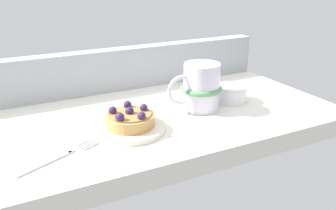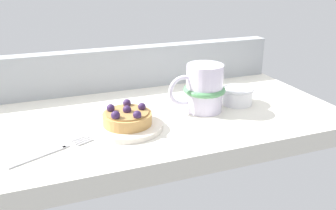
{
  "view_description": "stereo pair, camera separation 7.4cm",
  "coord_description": "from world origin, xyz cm",
  "px_view_note": "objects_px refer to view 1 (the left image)",
  "views": [
    {
      "loc": [
        -28.16,
        -65.87,
        30.03
      ],
      "look_at": [
        2.99,
        -4.34,
        3.11
      ],
      "focal_mm": 38.26,
      "sensor_mm": 36.0,
      "label": 1
    },
    {
      "loc": [
        -21.39,
        -68.85,
        30.03
      ],
      "look_at": [
        2.99,
        -4.34,
        3.11
      ],
      "focal_mm": 38.26,
      "sensor_mm": 36.0,
      "label": 2
    }
  ],
  "objects_px": {
    "dessert_fork": "(60,156)",
    "sugar_bowl": "(231,93)",
    "coffee_mug": "(201,87)",
    "dessert_plate": "(130,128)",
    "raspberry_tart": "(130,119)"
  },
  "relations": [
    {
      "from": "raspberry_tart",
      "to": "dessert_fork",
      "type": "xyz_separation_m",
      "value": [
        -0.14,
        -0.05,
        -0.02
      ]
    },
    {
      "from": "dessert_plate",
      "to": "sugar_bowl",
      "type": "height_order",
      "value": "sugar_bowl"
    },
    {
      "from": "dessert_plate",
      "to": "raspberry_tart",
      "type": "relative_size",
      "value": 1.44
    },
    {
      "from": "dessert_fork",
      "to": "sugar_bowl",
      "type": "height_order",
      "value": "sugar_bowl"
    },
    {
      "from": "dessert_plate",
      "to": "dessert_fork",
      "type": "relative_size",
      "value": 0.93
    },
    {
      "from": "dessert_plate",
      "to": "sugar_bowl",
      "type": "distance_m",
      "value": 0.28
    },
    {
      "from": "dessert_plate",
      "to": "dessert_fork",
      "type": "height_order",
      "value": "dessert_plate"
    },
    {
      "from": "dessert_fork",
      "to": "dessert_plate",
      "type": "bearing_deg",
      "value": 18.09
    },
    {
      "from": "coffee_mug",
      "to": "sugar_bowl",
      "type": "relative_size",
      "value": 1.72
    },
    {
      "from": "raspberry_tart",
      "to": "sugar_bowl",
      "type": "bearing_deg",
      "value": 9.23
    },
    {
      "from": "coffee_mug",
      "to": "dessert_fork",
      "type": "xyz_separation_m",
      "value": [
        -0.32,
        -0.08,
        -0.05
      ]
    },
    {
      "from": "raspberry_tart",
      "to": "sugar_bowl",
      "type": "xyz_separation_m",
      "value": [
        0.27,
        0.04,
        -0.0
      ]
    },
    {
      "from": "coffee_mug",
      "to": "dessert_fork",
      "type": "height_order",
      "value": "coffee_mug"
    },
    {
      "from": "dessert_fork",
      "to": "coffee_mug",
      "type": "bearing_deg",
      "value": 14.16
    },
    {
      "from": "raspberry_tart",
      "to": "dessert_fork",
      "type": "height_order",
      "value": "raspberry_tart"
    }
  ]
}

